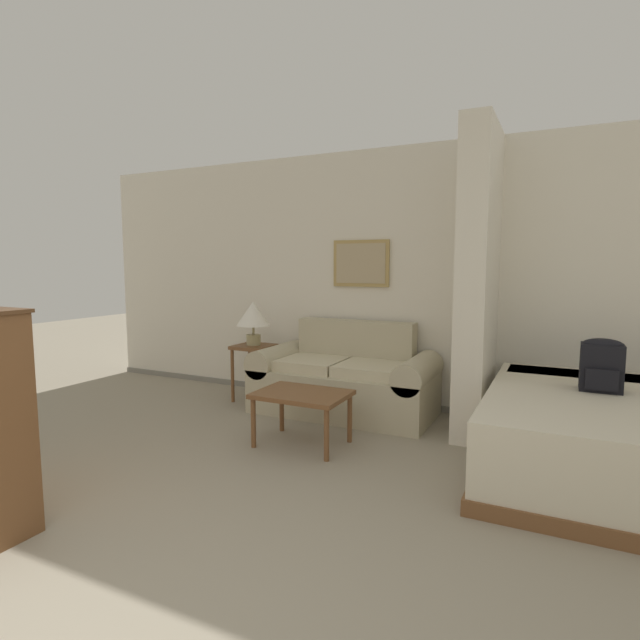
# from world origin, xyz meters

# --- Properties ---
(wall_back) EXTENTS (7.24, 0.16, 2.60)m
(wall_back) POSITION_xyz_m (-0.00, 4.15, 1.29)
(wall_back) COLOR silver
(wall_back) RESTS_ON ground_plane
(wall_partition_pillar) EXTENTS (0.24, 0.89, 2.60)m
(wall_partition_pillar) POSITION_xyz_m (0.99, 3.65, 1.30)
(wall_partition_pillar) COLOR silver
(wall_partition_pillar) RESTS_ON ground_plane
(couch) EXTENTS (1.76, 0.84, 0.88)m
(couch) POSITION_xyz_m (-0.24, 3.66, 0.32)
(couch) COLOR #B7AD8E
(couch) RESTS_ON ground_plane
(coffee_table) EXTENTS (0.72, 0.52, 0.43)m
(coffee_table) POSITION_xyz_m (-0.20, 2.69, 0.38)
(coffee_table) COLOR brown
(coffee_table) RESTS_ON ground_plane
(side_table) EXTENTS (0.38, 0.38, 0.60)m
(side_table) POSITION_xyz_m (-1.28, 3.64, 0.47)
(side_table) COLOR brown
(side_table) RESTS_ON ground_plane
(table_lamp) EXTENTS (0.35, 0.35, 0.46)m
(table_lamp) POSITION_xyz_m (-1.28, 3.64, 0.91)
(table_lamp) COLOR tan
(table_lamp) RESTS_ON side_table
(bed) EXTENTS (1.69, 1.97, 0.56)m
(bed) POSITION_xyz_m (2.01, 3.07, 0.28)
(bed) COLOR brown
(bed) RESTS_ON ground_plane
(backpack) EXTENTS (0.27, 0.21, 0.37)m
(backpack) POSITION_xyz_m (1.91, 3.22, 0.75)
(backpack) COLOR black
(backpack) RESTS_ON bed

